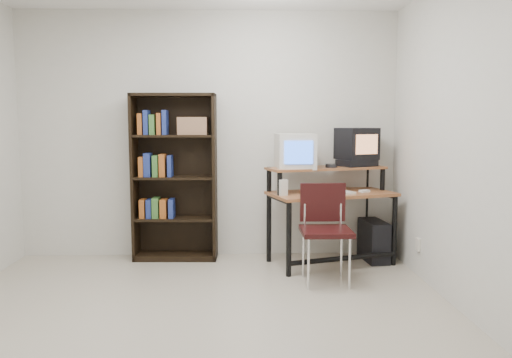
{
  "coord_description": "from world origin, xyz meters",
  "views": [
    {
      "loc": [
        0.31,
        -3.35,
        1.43
      ],
      "look_at": [
        0.47,
        1.1,
        0.93
      ],
      "focal_mm": 35.0,
      "sensor_mm": 36.0,
      "label": 1
    }
  ],
  "objects_px": {
    "computer_desk": "(330,196)",
    "crt_tv": "(357,144)",
    "crt_monitor": "(295,151)",
    "school_chair": "(325,222)",
    "pc_tower": "(374,241)",
    "bookshelf": "(175,175)"
  },
  "relations": [
    {
      "from": "crt_monitor",
      "to": "school_chair",
      "type": "distance_m",
      "value": 0.87
    },
    {
      "from": "crt_monitor",
      "to": "pc_tower",
      "type": "relative_size",
      "value": 0.9
    },
    {
      "from": "crt_tv",
      "to": "pc_tower",
      "type": "height_order",
      "value": "crt_tv"
    },
    {
      "from": "computer_desk",
      "to": "crt_monitor",
      "type": "relative_size",
      "value": 3.34
    },
    {
      "from": "computer_desk",
      "to": "crt_tv",
      "type": "bearing_deg",
      "value": 17.48
    },
    {
      "from": "crt_monitor",
      "to": "bookshelf",
      "type": "relative_size",
      "value": 0.23
    },
    {
      "from": "crt_tv",
      "to": "bookshelf",
      "type": "relative_size",
      "value": 0.26
    },
    {
      "from": "crt_tv",
      "to": "bookshelf",
      "type": "height_order",
      "value": "bookshelf"
    },
    {
      "from": "crt_monitor",
      "to": "crt_tv",
      "type": "distance_m",
      "value": 0.7
    },
    {
      "from": "crt_tv",
      "to": "bookshelf",
      "type": "xyz_separation_m",
      "value": [
        -1.91,
        0.02,
        -0.32
      ]
    },
    {
      "from": "crt_monitor",
      "to": "pc_tower",
      "type": "bearing_deg",
      "value": -0.42
    },
    {
      "from": "crt_tv",
      "to": "school_chair",
      "type": "relative_size",
      "value": 0.51
    },
    {
      "from": "school_chair",
      "to": "crt_tv",
      "type": "bearing_deg",
      "value": 59.52
    },
    {
      "from": "crt_monitor",
      "to": "pc_tower",
      "type": "height_order",
      "value": "crt_monitor"
    },
    {
      "from": "crt_monitor",
      "to": "crt_tv",
      "type": "relative_size",
      "value": 0.9
    },
    {
      "from": "computer_desk",
      "to": "school_chair",
      "type": "height_order",
      "value": "computer_desk"
    },
    {
      "from": "crt_tv",
      "to": "pc_tower",
      "type": "relative_size",
      "value": 1.0
    },
    {
      "from": "crt_monitor",
      "to": "bookshelf",
      "type": "distance_m",
      "value": 1.28
    },
    {
      "from": "crt_tv",
      "to": "school_chair",
      "type": "distance_m",
      "value": 1.13
    },
    {
      "from": "computer_desk",
      "to": "pc_tower",
      "type": "bearing_deg",
      "value": -7.94
    },
    {
      "from": "computer_desk",
      "to": "crt_tv",
      "type": "height_order",
      "value": "crt_tv"
    },
    {
      "from": "crt_tv",
      "to": "pc_tower",
      "type": "distance_m",
      "value": 1.03
    }
  ]
}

